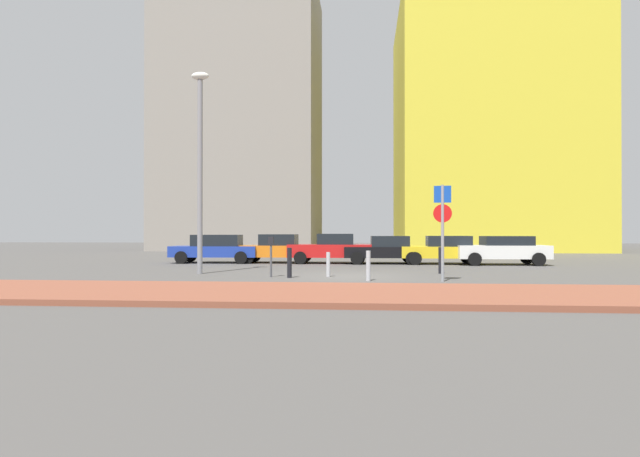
{
  "coord_description": "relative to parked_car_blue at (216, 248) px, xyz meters",
  "views": [
    {
      "loc": [
        0.71,
        -19.37,
        1.61
      ],
      "look_at": [
        -1.22,
        2.81,
        1.77
      ],
      "focal_mm": 29.72,
      "sensor_mm": 36.0,
      "label": 1
    }
  ],
  "objects": [
    {
      "name": "parked_car_orange",
      "position": [
        3.24,
        0.31,
        -0.01
      ],
      "size": [
        4.1,
        1.99,
        1.5
      ],
      "color": "orange",
      "rests_on": "ground"
    },
    {
      "name": "parked_car_white",
      "position": [
        14.59,
        -0.44,
        -0.02
      ],
      "size": [
        4.46,
        2.0,
        1.42
      ],
      "color": "white",
      "rests_on": "ground"
    },
    {
      "name": "parked_car_red",
      "position": [
        6.08,
        0.18,
        -0.0
      ],
      "size": [
        4.35,
        2.02,
        1.53
      ],
      "color": "red",
      "rests_on": "ground"
    },
    {
      "name": "traffic_bollard_edge",
      "position": [
        7.95,
        -9.59,
        -0.28
      ],
      "size": [
        0.15,
        0.15,
        1.0
      ],
      "primitive_type": "cylinder",
      "color": "#B7B7BC",
      "rests_on": "ground"
    },
    {
      "name": "traffic_bollard_mid",
      "position": [
        5.18,
        -8.66,
        -0.24
      ],
      "size": [
        0.17,
        0.17,
        1.06
      ],
      "primitive_type": "cylinder",
      "color": "black",
      "rests_on": "ground"
    },
    {
      "name": "parked_car_black",
      "position": [
        8.84,
        0.13,
        -0.04
      ],
      "size": [
        4.05,
        2.17,
        1.42
      ],
      "color": "black",
      "rests_on": "ground"
    },
    {
      "name": "traffic_bollard_far",
      "position": [
        10.75,
        -6.25,
        -0.26
      ],
      "size": [
        0.14,
        0.14,
        1.03
      ],
      "primitive_type": "cylinder",
      "color": "black",
      "rests_on": "ground"
    },
    {
      "name": "building_colorful_midrise",
      "position": [
        18.98,
        23.09,
        10.27
      ],
      "size": [
        16.18,
        17.28,
        22.09
      ],
      "primitive_type": "cube",
      "color": "gold",
      "rests_on": "ground"
    },
    {
      "name": "traffic_bollard_near",
      "position": [
        6.51,
        -8.13,
        -0.33
      ],
      "size": [
        0.14,
        0.14,
        0.89
      ],
      "primitive_type": "cylinder",
      "color": "#B7B7BC",
      "rests_on": "ground"
    },
    {
      "name": "parked_car_yellow",
      "position": [
        11.79,
        0.02,
        -0.02
      ],
      "size": [
        4.12,
        2.15,
        1.43
      ],
      "color": "gold",
      "rests_on": "ground"
    },
    {
      "name": "ground_plane",
      "position": [
        7.17,
        -7.81,
        -0.78
      ],
      "size": [
        120.0,
        120.0,
        0.0
      ],
      "primitive_type": "plane",
      "color": "#4C4947"
    },
    {
      "name": "parking_sign_post",
      "position": [
        10.37,
        -9.63,
        1.21
      ],
      "size": [
        0.6,
        0.1,
        3.16
      ],
      "color": "gray",
      "rests_on": "ground"
    },
    {
      "name": "building_under_construction",
      "position": [
        -3.72,
        21.37,
        11.38
      ],
      "size": [
        14.17,
        10.95,
        24.31
      ],
      "primitive_type": "cube",
      "color": "gray",
      "rests_on": "ground"
    },
    {
      "name": "parking_meter",
      "position": [
        4.47,
        -8.41,
        0.16
      ],
      "size": [
        0.18,
        0.14,
        1.45
      ],
      "color": "#4C4C51",
      "rests_on": "ground"
    },
    {
      "name": "street_lamp",
      "position": [
        1.45,
        -7.15,
        3.78
      ],
      "size": [
        0.7,
        0.36,
        7.84
      ],
      "color": "gray",
      "rests_on": "ground"
    },
    {
      "name": "parked_car_blue",
      "position": [
        0.0,
        0.0,
        0.0
      ],
      "size": [
        4.59,
        2.04,
        1.48
      ],
      "color": "#1E389E",
      "rests_on": "ground"
    },
    {
      "name": "sidewalk_brick",
      "position": [
        7.17,
        -13.94,
        -0.71
      ],
      "size": [
        40.0,
        4.49,
        0.14
      ],
      "primitive_type": "cube",
      "color": "brown",
      "rests_on": "ground"
    }
  ]
}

